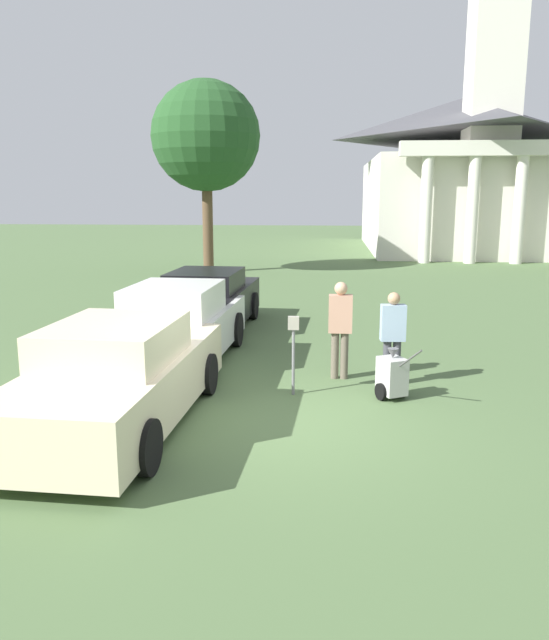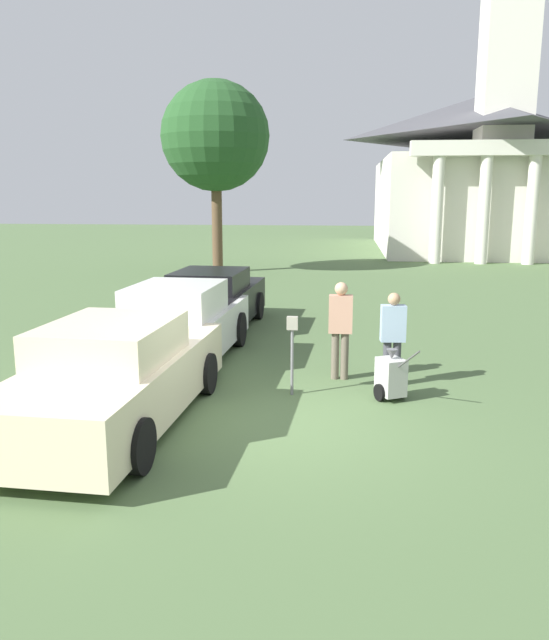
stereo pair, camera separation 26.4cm
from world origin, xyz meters
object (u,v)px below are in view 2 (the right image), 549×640
(parked_car_white, at_px, (179,326))
(equipment_cart, at_px, (391,377))
(person_supervisor, at_px, (393,334))
(parked_car_black, at_px, (212,302))
(person_worker, at_px, (341,324))
(church, at_px, (476,165))
(parking_meter, at_px, (292,340))
(parked_car_cream, at_px, (117,376))

(parked_car_white, distance_m, equipment_cart, 4.42)
(person_supervisor, distance_m, equipment_cart, 0.95)
(parked_car_black, height_order, person_supervisor, person_supervisor)
(person_worker, distance_m, person_supervisor, 0.95)
(equipment_cart, xyz_separation_m, church, (6.85, 29.11, 4.59))
(parking_meter, relative_size, equipment_cart, 1.33)
(church, bearing_deg, person_supervisor, -103.47)
(parked_car_black, distance_m, equipment_cart, 6.36)
(church, bearing_deg, parked_car_cream, -109.48)
(parked_car_white, height_order, equipment_cart, parked_car_white)
(parked_car_white, height_order, church, church)
(person_worker, height_order, church, church)
(parked_car_white, relative_size, person_supervisor, 3.00)
(person_worker, relative_size, equipment_cart, 1.77)
(equipment_cart, bearing_deg, parked_car_cream, 173.66)
(parked_car_black, bearing_deg, parked_car_white, -87.48)
(equipment_cart, distance_m, church, 30.26)
(parked_car_white, height_order, parked_car_black, parked_car_white)
(parked_car_black, distance_m, parking_meter, 5.42)
(parking_meter, height_order, person_supervisor, person_supervisor)
(parked_car_white, relative_size, equipment_cart, 4.93)
(person_supervisor, bearing_deg, parked_car_black, -50.93)
(parked_car_black, xyz_separation_m, person_supervisor, (4.06, -4.15, 0.22))
(parked_car_white, height_order, person_worker, person_worker)
(parked_car_black, xyz_separation_m, church, (10.85, 24.18, 4.27))
(parked_car_black, height_order, equipment_cart, parked_car_black)
(parked_car_white, relative_size, person_worker, 2.78)
(parked_car_white, relative_size, parked_car_black, 0.99)
(parked_car_white, bearing_deg, person_worker, -11.15)
(parked_car_black, distance_m, person_worker, 5.00)
(parked_car_white, distance_m, person_worker, 3.27)
(parked_car_black, xyz_separation_m, person_worker, (3.16, -3.85, 0.31))
(parking_meter, bearing_deg, parked_car_black, 116.10)
(person_worker, relative_size, church, 0.08)
(parked_car_white, distance_m, person_supervisor, 4.21)
(parking_meter, relative_size, person_worker, 0.75)
(parked_car_white, xyz_separation_m, equipment_cart, (4.00, -1.85, -0.35))
(parked_car_black, relative_size, parking_meter, 3.72)
(person_worker, bearing_deg, parking_meter, 52.98)
(parked_car_white, height_order, person_supervisor, person_supervisor)
(person_worker, bearing_deg, person_supervisor, 162.22)
(parked_car_cream, xyz_separation_m, person_worker, (3.16, 2.64, 0.29))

